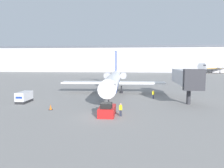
# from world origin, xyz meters

# --- Properties ---
(ground_plane) EXTENTS (600.00, 600.00, 0.00)m
(ground_plane) POSITION_xyz_m (0.00, 0.00, 0.00)
(ground_plane) COLOR gray
(terminal_building) EXTENTS (180.00, 16.80, 17.17)m
(terminal_building) POSITION_xyz_m (0.00, 120.00, 8.61)
(terminal_building) COLOR #B2B2B7
(terminal_building) RESTS_ON ground
(airplane_main) EXTENTS (23.59, 32.68, 10.45)m
(airplane_main) POSITION_xyz_m (-0.54, 21.06, 3.18)
(airplane_main) COLOR white
(airplane_main) RESTS_ON ground
(pushback_tug) EXTENTS (2.13, 4.26, 1.92)m
(pushback_tug) POSITION_xyz_m (0.39, 0.96, 0.72)
(pushback_tug) COLOR #B21919
(pushback_tug) RESTS_ON ground
(luggage_cart) EXTENTS (1.65, 3.78, 1.94)m
(luggage_cart) POSITION_xyz_m (-15.55, 8.78, 0.97)
(luggage_cart) COLOR #232326
(luggage_cart) RESTS_ON ground
(worker_near_tug) EXTENTS (0.40, 0.25, 1.77)m
(worker_near_tug) POSITION_xyz_m (2.27, 0.68, 0.93)
(worker_near_tug) COLOR #232838
(worker_near_tug) RESTS_ON ground
(worker_by_wing) EXTENTS (0.40, 0.24, 1.71)m
(worker_by_wing) POSITION_xyz_m (7.95, 14.90, 0.90)
(worker_by_wing) COLOR #232838
(worker_by_wing) RESTS_ON ground
(traffic_cone_left) EXTENTS (0.54, 0.54, 0.82)m
(traffic_cone_left) POSITION_xyz_m (-8.64, 3.49, 0.39)
(traffic_cone_left) COLOR black
(traffic_cone_left) RESTS_ON ground
(airplane_parked_far_left) EXTENTS (26.60, 28.69, 11.26)m
(airplane_parked_far_left) POSITION_xyz_m (52.64, 106.16, 4.26)
(airplane_parked_far_left) COLOR silver
(airplane_parked_far_left) RESTS_ON ground
(jet_bridge) EXTENTS (3.20, 12.78, 6.19)m
(jet_bridge) POSITION_xyz_m (13.50, 12.42, 4.45)
(jet_bridge) COLOR #2D2D33
(jet_bridge) RESTS_ON ground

